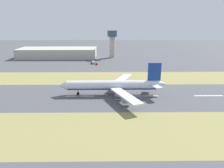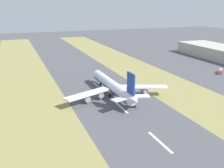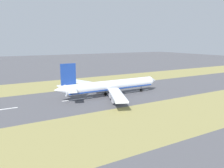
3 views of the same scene
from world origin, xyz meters
TOP-DOWN VIEW (x-y plane):
  - ground_plane at (0.00, 0.00)m, footprint 800.00×800.00m
  - grass_median_west at (-45.00, 0.00)m, footprint 40.00×600.00m
  - grass_median_east at (45.00, 0.00)m, footprint 40.00×600.00m
  - centreline_dash_near at (0.00, -54.17)m, footprint 1.20×18.00m
  - centreline_dash_mid at (0.00, -14.17)m, footprint 1.20×18.00m
  - centreline_dash_far at (0.00, 25.83)m, footprint 1.20×18.00m
  - airplane_main_jet at (2.59, 3.93)m, footprint 64.13×67.03m
  - terminal_building at (146.79, 72.12)m, footprint 36.00×95.08m
  - control_tower at (145.96, 3.84)m, footprint 12.00×12.00m
  - service_truck at (104.15, 24.89)m, footprint 5.85×5.74m
  - apron_car at (98.80, 20.82)m, footprint 4.66×2.66m

SIDE VIEW (x-z plane):
  - ground_plane at x=0.00m, z-range 0.00..0.00m
  - grass_median_west at x=-45.00m, z-range 0.00..0.01m
  - grass_median_east at x=45.00m, z-range 0.00..0.01m
  - centreline_dash_near at x=0.00m, z-range 0.00..0.01m
  - centreline_dash_mid at x=0.00m, z-range 0.00..0.01m
  - centreline_dash_far at x=0.00m, z-range 0.00..0.01m
  - apron_car at x=98.80m, z-range -0.01..2.02m
  - service_truck at x=104.15m, z-range 0.12..3.22m
  - terminal_building at x=146.79m, z-range 0.00..11.69m
  - airplane_main_jet at x=2.59m, z-range -4.08..16.12m
  - control_tower at x=145.96m, z-range 3.87..37.03m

